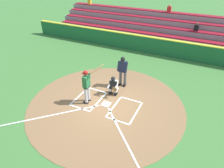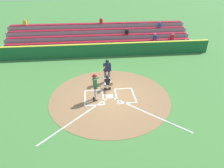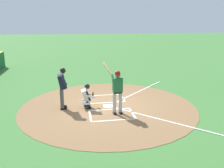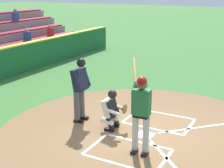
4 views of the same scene
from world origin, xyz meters
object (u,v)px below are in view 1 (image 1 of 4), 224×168
object	(u,v)px
catcher	(113,85)
plate_umpire	(123,69)
batter	(87,84)
baseball	(111,92)

from	to	relation	value
catcher	plate_umpire	bearing A→B (deg)	-94.04
batter	catcher	xyz separation A→B (m)	(-0.89, -1.22, -0.51)
catcher	plate_umpire	world-z (taller)	plate_umpire
batter	catcher	world-z (taller)	batter
batter	catcher	size ratio (longest dim) A/B	1.88
baseball	plate_umpire	bearing A→B (deg)	-103.82
catcher	baseball	world-z (taller)	catcher
batter	baseball	bearing A→B (deg)	-119.35
batter	baseball	xyz separation A→B (m)	(-0.71, -1.27, -1.06)
plate_umpire	baseball	size ratio (longest dim) A/B	25.20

